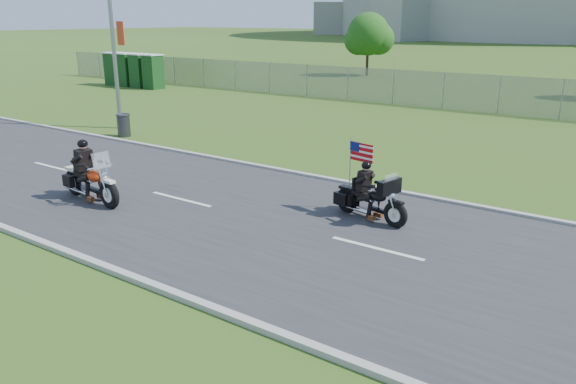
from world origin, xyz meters
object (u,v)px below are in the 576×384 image
Objects in this scene: motorcycle_follow at (370,201)px; porta_toilet_c at (127,70)px; motorcycle_lead at (90,183)px; porta_toilet_b at (140,71)px; trash_can at (124,126)px; porta_toilet_a at (153,72)px; porta_toilet_d at (115,69)px.

porta_toilet_c is at bearing 163.01° from motorcycle_follow.
motorcycle_follow is (6.94, 3.10, -0.04)m from motorcycle_lead.
porta_toilet_b reaches higher than trash_can.
motorcycle_lead is (19.45, -18.48, -0.60)m from porta_toilet_b.
porta_toilet_a is 2.47× the size of trash_can.
porta_toilet_a is 1.40m from porta_toilet_b.
motorcycle_lead is 9.01m from trash_can.
porta_toilet_a is at bearing 0.00° from porta_toilet_c.
porta_toilet_a is 1.05× the size of motorcycle_follow.
trash_can is (-6.40, 6.34, -0.08)m from motorcycle_lead.
porta_toilet_c is 18.89m from trash_can.
porta_toilet_c is 0.89× the size of motorcycle_lead.
motorcycle_follow is at bearing -28.96° from porta_toilet_c.
motorcycle_follow is (24.99, -15.38, -0.64)m from porta_toilet_a.
porta_toilet_a and porta_toilet_c have the same top height.
porta_toilet_b is 0.89× the size of motorcycle_lead.
porta_toilet_a is 4.20m from porta_toilet_d.
porta_toilet_d reaches higher than trash_can.
porta_toilet_a reaches higher than motorcycle_lead.
trash_can is (15.86, -12.13, -0.69)m from porta_toilet_d.
porta_toilet_d is 33.00m from motorcycle_follow.
porta_toilet_c is (-1.40, 0.00, 0.00)m from porta_toilet_b.
porta_toilet_c is at bearing 180.00° from porta_toilet_a.
porta_toilet_c is 1.00× the size of porta_toilet_d.
motorcycle_lead is at bearing -45.67° from porta_toilet_a.
porta_toilet_d is (-2.80, 0.00, 0.00)m from porta_toilet_b.
porta_toilet_b is at bearing 0.00° from porta_toilet_c.
motorcycle_follow reaches higher than motorcycle_lead.
trash_can is at bearing 141.25° from motorcycle_lead.
porta_toilet_c reaches higher than trash_can.
porta_toilet_b is 1.00× the size of porta_toilet_c.
porta_toilet_b is 17.84m from trash_can.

